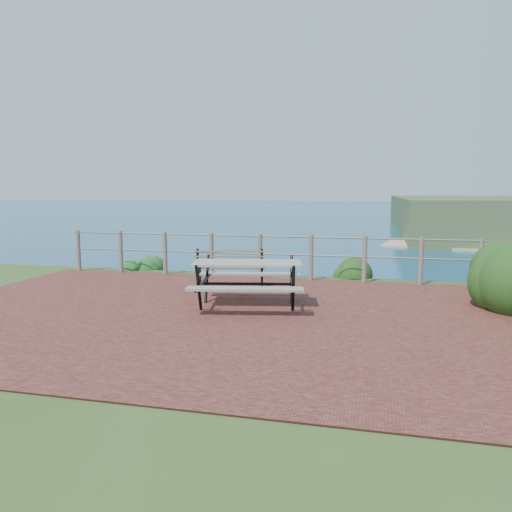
# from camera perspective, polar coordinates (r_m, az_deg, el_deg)

# --- Properties ---
(ground) EXTENTS (10.00, 7.00, 0.12)m
(ground) POSITION_cam_1_polar(r_m,az_deg,el_deg) (8.12, -5.00, -6.59)
(ground) COLOR #5E2821
(ground) RESTS_ON ground
(ocean) EXTENTS (1200.00, 1200.00, 0.00)m
(ocean) POSITION_cam_1_polar(r_m,az_deg,el_deg) (207.49, 13.10, 6.58)
(ocean) COLOR #166986
(ocean) RESTS_ON ground
(safety_railing) EXTENTS (9.40, 0.10, 1.00)m
(safety_railing) POSITION_cam_1_polar(r_m,az_deg,el_deg) (11.19, 0.46, 0.26)
(safety_railing) COLOR #6B5B4C
(safety_railing) RESTS_ON ground
(picnic_table) EXTENTS (1.92, 1.55, 0.76)m
(picnic_table) POSITION_cam_1_polar(r_m,az_deg,el_deg) (8.40, -0.98, -2.68)
(picnic_table) COLOR gray
(picnic_table) RESTS_ON ground
(park_bench) EXTENTS (1.45, 0.66, 0.80)m
(park_bench) POSITION_cam_1_polar(r_m,az_deg,el_deg) (10.29, -2.94, -0.63)
(park_bench) COLOR brown
(park_bench) RESTS_ON ground
(shrub_right_edge) EXTENTS (1.19, 1.19, 1.70)m
(shrub_right_edge) POSITION_cam_1_polar(r_m,az_deg,el_deg) (11.37, 26.56, -3.33)
(shrub_right_edge) COLOR #1C3A12
(shrub_right_edge) RESTS_ON ground
(shrub_lip_west) EXTENTS (0.78, 0.78, 0.52)m
(shrub_lip_west) POSITION_cam_1_polar(r_m,az_deg,el_deg) (13.17, -12.92, -1.38)
(shrub_lip_west) COLOR #1D4E1F
(shrub_lip_west) RESTS_ON ground
(shrub_lip_east) EXTENTS (0.85, 0.85, 0.62)m
(shrub_lip_east) POSITION_cam_1_polar(r_m,az_deg,el_deg) (11.91, 11.17, -2.23)
(shrub_lip_east) COLOR #1C3A12
(shrub_lip_east) RESTS_ON ground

